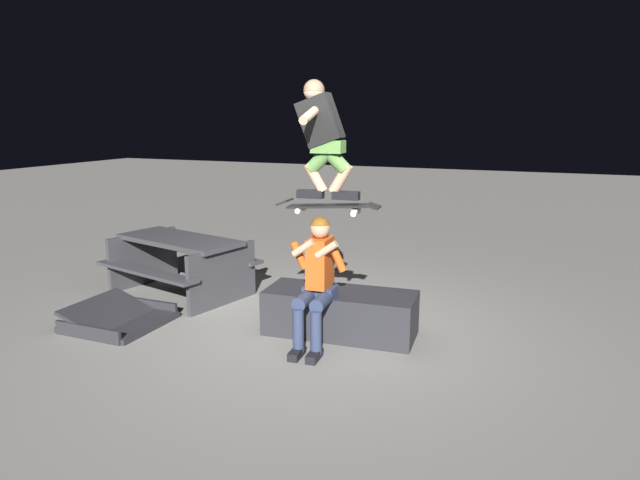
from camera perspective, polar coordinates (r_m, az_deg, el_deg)
ground_plane at (r=6.17m, az=-0.51°, el=-9.21°), size 40.00×40.00×0.00m
ledge_box_main at (r=6.02m, az=2.05°, el=-7.37°), size 1.63×0.74×0.47m
person_sitting_on_ledge at (r=5.58m, az=-0.34°, el=-3.72°), size 0.60×0.77×1.31m
skateboard at (r=5.48m, az=0.81°, el=3.44°), size 1.03×0.29×0.13m
skater_airborne at (r=5.43m, az=0.25°, el=10.66°), size 0.63×0.89×1.12m
kicker_ramp at (r=6.72m, az=-19.64°, el=-7.63°), size 0.95×0.97×0.33m
picnic_table_back at (r=7.52m, az=-13.97°, el=-1.63°), size 1.97×1.70×0.75m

